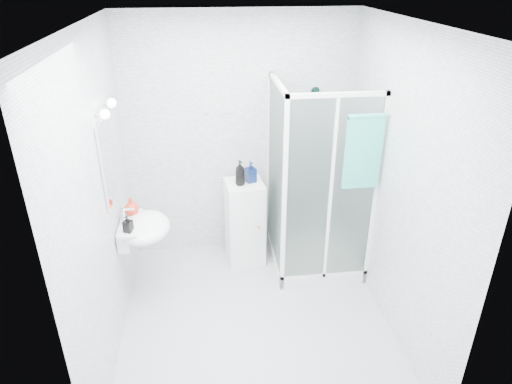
{
  "coord_description": "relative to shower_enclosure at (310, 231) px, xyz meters",
  "views": [
    {
      "loc": [
        -0.39,
        -3.23,
        2.95
      ],
      "look_at": [
        0.05,
        0.35,
        1.15
      ],
      "focal_mm": 32.0,
      "sensor_mm": 36.0,
      "label": 1
    }
  ],
  "objects": [
    {
      "name": "room",
      "position": [
        -0.67,
        -0.77,
        0.85
      ],
      "size": [
        2.4,
        2.6,
        2.6
      ],
      "color": "silver",
      "rests_on": "ground"
    },
    {
      "name": "shower_enclosure",
      "position": [
        0.0,
        0.0,
        0.0
      ],
      "size": [
        0.9,
        0.95,
        2.0
      ],
      "color": "white",
      "rests_on": "ground"
    },
    {
      "name": "wall_basin",
      "position": [
        -1.66,
        -0.32,
        0.35
      ],
      "size": [
        0.46,
        0.56,
        0.35
      ],
      "color": "white",
      "rests_on": "ground"
    },
    {
      "name": "mirror",
      "position": [
        -1.85,
        -0.32,
        1.05
      ],
      "size": [
        0.02,
        0.6,
        0.7
      ],
      "primitive_type": "cube",
      "color": "white",
      "rests_on": "room"
    },
    {
      "name": "vanity_lights",
      "position": [
        -1.8,
        -0.32,
        1.47
      ],
      "size": [
        0.1,
        0.4,
        0.08
      ],
      "color": "silver",
      "rests_on": "room"
    },
    {
      "name": "wall_hooks",
      "position": [
        -0.92,
        0.49,
        1.17
      ],
      "size": [
        0.23,
        0.06,
        0.03
      ],
      "color": "silver",
      "rests_on": "room"
    },
    {
      "name": "storage_cabinet",
      "position": [
        -0.66,
        0.24,
        0.02
      ],
      "size": [
        0.42,
        0.43,
        0.93
      ],
      "rotation": [
        0.0,
        0.0,
        0.1
      ],
      "color": "white",
      "rests_on": "ground"
    },
    {
      "name": "hand_towel",
      "position": [
        0.33,
        -0.4,
        1.05
      ],
      "size": [
        0.32,
        0.05,
        0.69
      ],
      "color": "#2FB499",
      "rests_on": "shower_enclosure"
    },
    {
      "name": "shampoo_bottle_a",
      "position": [
        -0.71,
        0.21,
        0.62
      ],
      "size": [
        0.13,
        0.13,
        0.26
      ],
      "primitive_type": "imported",
      "rotation": [
        0.0,
        0.0,
        0.38
      ],
      "color": "black",
      "rests_on": "storage_cabinet"
    },
    {
      "name": "shampoo_bottle_b",
      "position": [
        -0.59,
        0.27,
        0.6
      ],
      "size": [
        0.13,
        0.13,
        0.22
      ],
      "primitive_type": "imported",
      "rotation": [
        0.0,
        0.0,
        0.34
      ],
      "color": "#0C1C4A",
      "rests_on": "storage_cabinet"
    },
    {
      "name": "soap_dispenser_orange",
      "position": [
        -1.75,
        -0.17,
        0.5
      ],
      "size": [
        0.15,
        0.15,
        0.17
      ],
      "primitive_type": "imported",
      "rotation": [
        0.0,
        0.0,
        0.12
      ],
      "color": "red",
      "rests_on": "wall_basin"
    },
    {
      "name": "soap_dispenser_black",
      "position": [
        -1.75,
        -0.48,
        0.49
      ],
      "size": [
        0.09,
        0.09,
        0.16
      ],
      "primitive_type": "imported",
      "rotation": [
        0.0,
        0.0,
        -0.43
      ],
      "color": "black",
      "rests_on": "wall_basin"
    }
  ]
}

